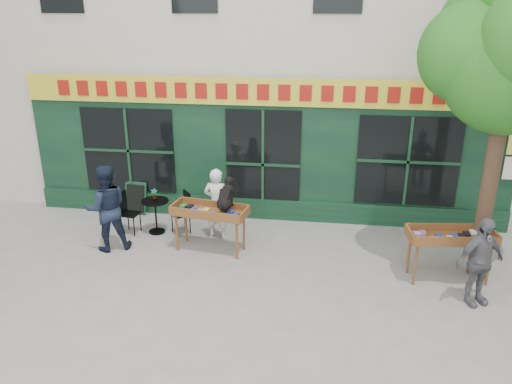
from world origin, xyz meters
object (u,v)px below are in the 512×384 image
woman (217,203)px  man_left (106,208)px  book_cart_center (210,213)px  man_right (480,262)px  dog (226,193)px  bistro_table (155,210)px  book_cart_right (451,239)px

woman → man_left: man_left is taller
book_cart_center → man_right: (4.86, -1.28, -0.04)m
dog → bistro_table: dog is taller
man_right → bistro_table: size_ratio=2.06×
dog → man_left: bearing=-166.7°
man_right → bistro_table: 6.55m
man_left → man_right: bearing=143.0°
book_cart_center → woman: 0.65m
dog → woman: size_ratio=0.38×
dog → man_left: 2.48m
dog → book_cart_right: size_ratio=0.38×
man_left → woman: bearing=174.4°
dog → bistro_table: (-1.74, 0.73, -0.75)m
book_cart_right → bistro_table: (-5.95, 1.21, -0.28)m
book_cart_right → woman: bearing=158.8°
dog → woman: (-0.35, 0.70, -0.51)m
woman → book_cart_right: 4.71m
bistro_table → woman: bearing=-1.2°
dog → man_right: size_ratio=0.38×
book_cart_center → dog: bearing=1.1°
bistro_table → dog: bearing=-22.7°
book_cart_right → man_right: size_ratio=1.00×
book_cart_center → man_right: 5.03m
book_cart_right → man_right: bearing=-74.8°
woman → bistro_table: woman is taller
book_cart_center → woman: woman is taller
dog → man_left: man_left is taller
woman → man_left: 2.27m
woman → man_left: bearing=31.9°
book_cart_center → man_left: 2.10m
man_right → man_left: 7.03m
dog → man_left: (-2.44, -0.17, -0.38)m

